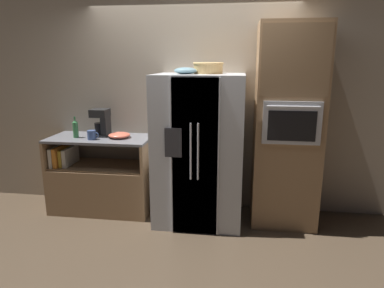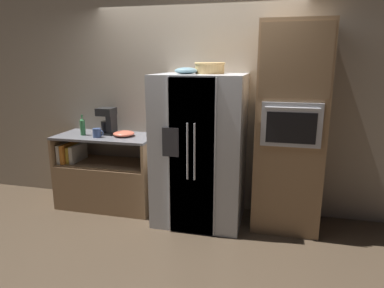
{
  "view_description": "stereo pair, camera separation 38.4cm",
  "coord_description": "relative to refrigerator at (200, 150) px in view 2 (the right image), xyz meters",
  "views": [
    {
      "loc": [
        0.59,
        -3.75,
        1.86
      ],
      "look_at": [
        0.07,
        -0.05,
        0.94
      ],
      "focal_mm": 32.0,
      "sensor_mm": 36.0,
      "label": 1
    },
    {
      "loc": [
        0.97,
        -3.68,
        1.86
      ],
      "look_at": [
        0.07,
        -0.05,
        0.94
      ],
      "focal_mm": 32.0,
      "sensor_mm": 36.0,
      "label": 2
    }
  ],
  "objects": [
    {
      "name": "mixing_bowl",
      "position": [
        -0.99,
        0.11,
        0.12
      ],
      "size": [
        0.26,
        0.26,
        0.07
      ],
      "color": "#DB664C",
      "rests_on": "counter_left"
    },
    {
      "name": "bottle_tall",
      "position": [
        -1.52,
        0.05,
        0.2
      ],
      "size": [
        0.06,
        0.06,
        0.26
      ],
      "color": "#33723F",
      "rests_on": "counter_left"
    },
    {
      "name": "wall_back",
      "position": [
        -0.14,
        0.44,
        0.54
      ],
      "size": [
        12.0,
        0.06,
        2.8
      ],
      "color": "tan",
      "rests_on": "ground_plane"
    },
    {
      "name": "coffee_maker",
      "position": [
        -1.23,
        0.18,
        0.27
      ],
      "size": [
        0.2,
        0.2,
        0.34
      ],
      "color": "black",
      "rests_on": "counter_left"
    },
    {
      "name": "wicker_basket",
      "position": [
        0.09,
        0.1,
        0.92
      ],
      "size": [
        0.34,
        0.34,
        0.12
      ],
      "color": "tan",
      "rests_on": "refrigerator"
    },
    {
      "name": "ground_plane",
      "position": [
        -0.14,
        -0.04,
        -0.86
      ],
      "size": [
        20.0,
        20.0,
        0.0
      ],
      "primitive_type": "plane",
      "color": "#4C3D2D"
    },
    {
      "name": "counter_left",
      "position": [
        -1.26,
        0.1,
        -0.51
      ],
      "size": [
        1.24,
        0.61,
        0.94
      ],
      "color": "#93704C",
      "rests_on": "ground_plane"
    },
    {
      "name": "refrigerator",
      "position": [
        0.0,
        0.0,
        0.0
      ],
      "size": [
        1.0,
        0.84,
        1.71
      ],
      "color": "silver",
      "rests_on": "ground_plane"
    },
    {
      "name": "mug",
      "position": [
        -1.29,
        -0.02,
        0.14
      ],
      "size": [
        0.14,
        0.1,
        0.11
      ],
      "color": "#384C7A",
      "rests_on": "counter_left"
    },
    {
      "name": "fruit_bowl",
      "position": [
        -0.15,
        -0.05,
        0.89
      ],
      "size": [
        0.25,
        0.25,
        0.07
      ],
      "color": "#668C99",
      "rests_on": "refrigerator"
    },
    {
      "name": "wall_oven",
      "position": [
        0.98,
        0.09,
        0.27
      ],
      "size": [
        0.72,
        0.69,
        2.25
      ],
      "color": "#93704C",
      "rests_on": "ground_plane"
    }
  ]
}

